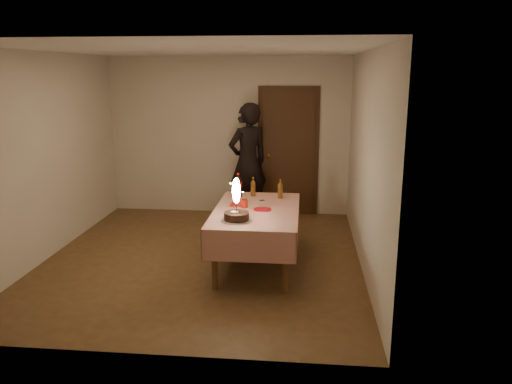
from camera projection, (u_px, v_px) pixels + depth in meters
ground at (203, 259)px, 6.43m from camera, size 4.00×4.50×0.01m
room_shell at (204, 130)px, 6.11m from camera, size 4.04×4.54×2.62m
dining_table at (256, 217)px, 6.07m from camera, size 1.02×1.72×0.72m
birthday_cake at (236, 210)px, 5.57m from camera, size 0.36×0.36×0.49m
red_plate at (262, 209)px, 6.02m from camera, size 0.22×0.22×0.01m
red_cup at (244, 204)px, 6.11m from camera, size 0.08×0.08×0.10m
clear_cup at (262, 204)px, 6.11m from camera, size 0.07×0.07×0.09m
napkin_stack at (237, 205)px, 6.22m from camera, size 0.15×0.15×0.02m
cola_bottle at (238, 185)px, 6.64m from camera, size 0.10×0.10×0.32m
amber_bottle_left at (253, 187)px, 6.66m from camera, size 0.06×0.06×0.26m
amber_bottle_right at (280, 190)px, 6.54m from camera, size 0.06×0.06×0.26m
photographer at (248, 162)px, 7.96m from camera, size 0.82×0.78×1.88m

